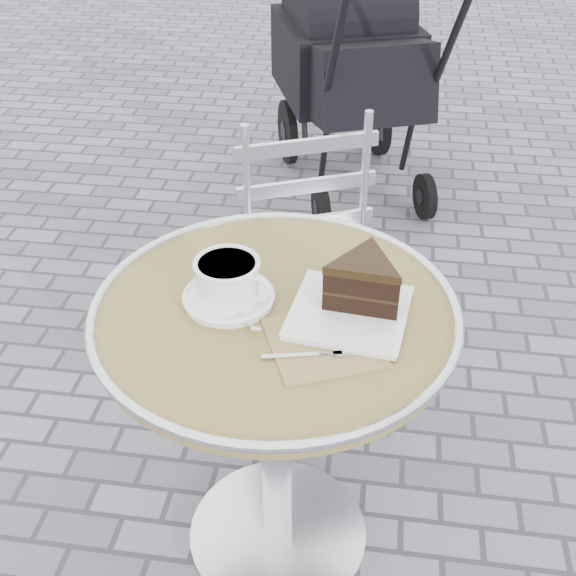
# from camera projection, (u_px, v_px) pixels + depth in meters

# --- Properties ---
(ground) EXTENTS (80.00, 80.00, 0.00)m
(ground) POSITION_uv_depth(u_px,v_px,m) (278.00, 537.00, 1.82)
(ground) COLOR slate
(ground) RESTS_ON ground
(cafe_table) EXTENTS (0.72, 0.72, 0.74)m
(cafe_table) POSITION_uv_depth(u_px,v_px,m) (276.00, 371.00, 1.49)
(cafe_table) COLOR silver
(cafe_table) RESTS_ON ground
(cappuccino_set) EXTENTS (0.18, 0.19, 0.09)m
(cappuccino_set) POSITION_uv_depth(u_px,v_px,m) (229.00, 284.00, 1.38)
(cappuccino_set) COLOR white
(cappuccino_set) RESTS_ON cafe_table
(cake_plate_set) EXTENTS (0.30, 0.35, 0.12)m
(cake_plate_set) POSITION_uv_depth(u_px,v_px,m) (360.00, 290.00, 1.35)
(cake_plate_set) COLOR #927950
(cake_plate_set) RESTS_ON cafe_table
(bistro_chair) EXTENTS (0.51, 0.51, 0.86)m
(bistro_chair) POSITION_uv_depth(u_px,v_px,m) (314.00, 243.00, 1.95)
(bistro_chair) COLOR silver
(bistro_chair) RESTS_ON ground
(baby_stroller) EXTENTS (0.83, 1.17, 1.12)m
(baby_stroller) POSITION_uv_depth(u_px,v_px,m) (352.00, 75.00, 3.09)
(baby_stroller) COLOR black
(baby_stroller) RESTS_ON ground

